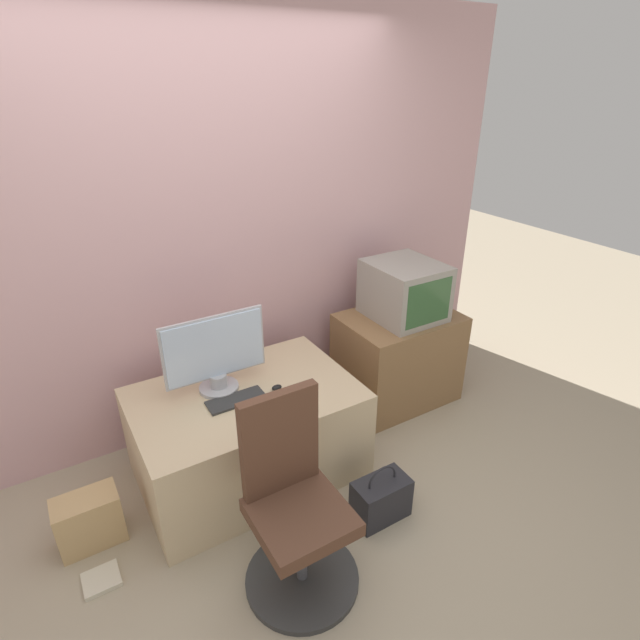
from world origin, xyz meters
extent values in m
plane|color=tan|center=(0.00, 0.00, 0.00)|extent=(12.00, 12.00, 0.00)
cube|color=#CC9EA3|center=(0.00, 1.32, 1.30)|extent=(4.40, 0.05, 2.60)
cube|color=#CCB289|center=(-0.08, 0.70, 0.28)|extent=(1.24, 0.83, 0.56)
cube|color=olive|center=(1.17, 0.86, 0.33)|extent=(0.80, 0.57, 0.66)
cylinder|color=#B2B2B7|center=(-0.19, 0.81, 0.57)|extent=(0.22, 0.22, 0.02)
cylinder|color=#B2B2B7|center=(-0.19, 0.81, 0.62)|extent=(0.10, 0.10, 0.07)
cube|color=#B2B2B7|center=(-0.19, 0.82, 0.83)|extent=(0.58, 0.01, 0.37)
cube|color=silver|center=(-0.19, 0.81, 0.83)|extent=(0.55, 0.02, 0.35)
cube|color=#2D2D2D|center=(-0.15, 0.65, 0.57)|extent=(0.32, 0.13, 0.01)
ellipsoid|color=black|center=(0.09, 0.63, 0.58)|extent=(0.06, 0.04, 0.03)
cube|color=gray|center=(1.18, 0.87, 0.85)|extent=(0.44, 0.49, 0.38)
cube|color=#335B33|center=(1.18, 0.62, 0.85)|extent=(0.36, 0.01, 0.30)
cylinder|color=#333333|center=(-0.17, -0.11, 0.01)|extent=(0.54, 0.54, 0.03)
cylinder|color=#4C4C51|center=(-0.17, -0.11, 0.21)|extent=(0.05, 0.05, 0.35)
cube|color=#513323|center=(-0.17, -0.11, 0.42)|extent=(0.41, 0.41, 0.07)
cube|color=#513323|center=(-0.17, 0.07, 0.71)|extent=(0.37, 0.05, 0.51)
cube|color=tan|center=(-0.98, 0.65, 0.14)|extent=(0.31, 0.18, 0.29)
cube|color=#232328|center=(0.38, 0.01, 0.12)|extent=(0.30, 0.17, 0.24)
torus|color=#232328|center=(0.38, 0.01, 0.25)|extent=(0.18, 0.01, 0.18)
cube|color=beige|center=(-0.99, 0.38, 0.01)|extent=(0.17, 0.15, 0.02)
camera|label=1|loc=(-0.92, -1.51, 2.16)|focal=28.00mm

